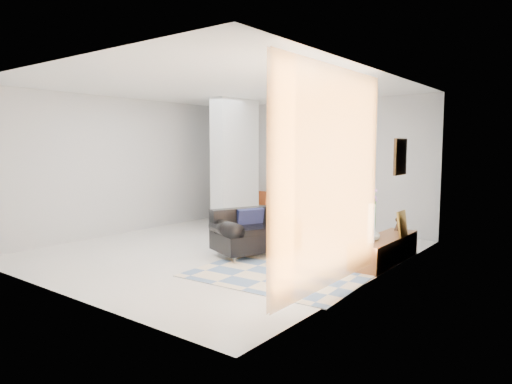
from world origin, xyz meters
The scene contains 17 objects.
floor centered at (0.00, 0.00, 0.00)m, with size 6.00×6.00×0.00m, color silver.
ceiling centered at (0.00, 0.00, 2.80)m, with size 6.00×6.00×0.00m, color white.
wall_back centered at (0.00, 3.00, 1.40)m, with size 6.00×6.00×0.00m, color #B1B4B6.
wall_front centered at (0.00, -3.00, 1.40)m, with size 6.00×6.00×0.00m, color #B1B4B6.
wall_left centered at (-2.75, 0.00, 1.40)m, with size 6.00×6.00×0.00m, color #B1B4B6.
wall_right centered at (2.75, 0.00, 1.40)m, with size 6.00×6.00×0.00m, color #B1B4B6.
partition_column centered at (-1.10, 1.60, 1.40)m, with size 0.35×1.20×2.80m, color #B6BCBE.
hallway_door centered at (-2.10, 2.96, 1.02)m, with size 0.85×0.06×2.04m, color silver.
curtain centered at (2.67, -1.15, 1.45)m, with size 2.55×2.55×0.00m, color orange.
wall_art centered at (2.72, 0.90, 1.65)m, with size 0.04×0.45×0.55m, color #37230F.
media_console centered at (2.52, 0.90, 0.21)m, with size 0.45×1.71×0.80m.
loveseat centered at (0.55, 0.11, 0.37)m, with size 1.25×1.56×0.76m.
daybed centered at (-1.43, 2.48, 0.42)m, with size 1.67×0.73×0.77m.
area_rug centered at (1.60, -0.80, 0.01)m, with size 2.35×1.56×0.01m, color beige.
cylinder_lamp centered at (2.50, 0.39, 0.69)m, with size 0.10×0.10×0.57m, color white.
bronze_figurine centered at (2.47, 1.57, 0.51)m, with size 0.11×0.11×0.22m, color #322116, non-canonical shape.
vase centered at (2.47, 0.60, 0.49)m, with size 0.17×0.17×0.18m, color silver.
Camera 1 is at (5.16, -5.88, 1.81)m, focal length 32.00 mm.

